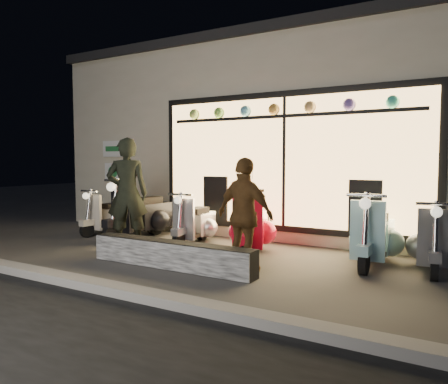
% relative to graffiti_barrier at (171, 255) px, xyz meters
% --- Properties ---
extents(ground, '(40.00, 40.00, 0.00)m').
position_rel_graffiti_barrier_xyz_m(ground, '(-0.10, 0.65, -0.20)').
color(ground, '#383533').
rests_on(ground, ground).
extents(kerb, '(40.00, 0.25, 0.12)m').
position_rel_graffiti_barrier_xyz_m(kerb, '(-0.10, -1.35, -0.14)').
color(kerb, slate).
rests_on(kerb, ground).
extents(shop_building, '(10.20, 6.23, 4.20)m').
position_rel_graffiti_barrier_xyz_m(shop_building, '(-0.10, 5.63, 1.90)').
color(shop_building, beige).
rests_on(shop_building, ground).
extents(graffiti_barrier, '(2.74, 0.28, 0.40)m').
position_rel_graffiti_barrier_xyz_m(graffiti_barrier, '(0.00, 0.00, 0.00)').
color(graffiti_barrier, black).
rests_on(graffiti_barrier, ground).
extents(scooter_silver, '(0.52, 1.33, 0.95)m').
position_rel_graffiti_barrier_xyz_m(scooter_silver, '(-0.80, 1.85, 0.18)').
color(scooter_silver, black).
rests_on(scooter_silver, ground).
extents(scooter_red, '(0.84, 1.51, 1.09)m').
position_rel_graffiti_barrier_xyz_m(scooter_red, '(0.50, 1.63, 0.24)').
color(scooter_red, black).
rests_on(scooter_red, ground).
extents(scooter_black, '(0.62, 1.63, 1.16)m').
position_rel_graffiti_barrier_xyz_m(scooter_black, '(-2.07, 1.82, 0.27)').
color(scooter_black, black).
rests_on(scooter_black, ground).
extents(scooter_cream, '(0.45, 1.29, 0.93)m').
position_rel_graffiti_barrier_xyz_m(scooter_cream, '(-2.99, 1.81, 0.17)').
color(scooter_cream, black).
rests_on(scooter_cream, ground).
extents(scooter_blue, '(0.49, 1.50, 1.07)m').
position_rel_graffiti_barrier_xyz_m(scooter_blue, '(2.51, 1.82, 0.23)').
color(scooter_blue, black).
rests_on(scooter_blue, ground).
extents(scooter_grey, '(0.54, 1.39, 0.99)m').
position_rel_graffiti_barrier_xyz_m(scooter_grey, '(3.32, 1.92, 0.20)').
color(scooter_grey, black).
rests_on(scooter_grey, ground).
extents(man, '(0.86, 0.80, 1.98)m').
position_rel_graffiti_barrier_xyz_m(man, '(-1.56, 0.76, 0.79)').
color(man, black).
rests_on(man, ground).
extents(woman, '(1.02, 0.59, 1.63)m').
position_rel_graffiti_barrier_xyz_m(woman, '(1.03, 0.36, 0.61)').
color(woman, brown).
rests_on(woman, ground).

